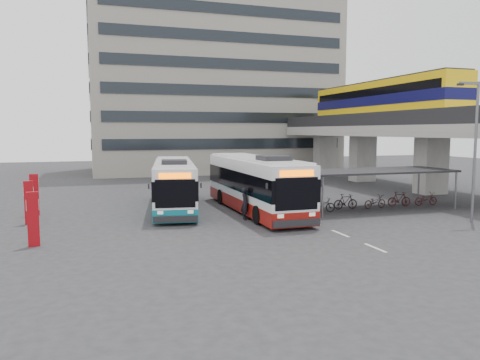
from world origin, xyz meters
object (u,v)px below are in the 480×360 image
object	(u,v)px
bus_main	(255,185)
bus_teal	(174,185)
pedestrian	(245,204)
lamp_post	(474,143)

from	to	relation	value
bus_main	bus_teal	distance (m)	5.34
bus_main	pedestrian	bearing A→B (deg)	-121.22
bus_main	bus_teal	xyz separation A→B (m)	(-4.69, 2.54, -0.14)
pedestrian	lamp_post	bearing A→B (deg)	-100.45
pedestrian	lamp_post	distance (m)	13.13
bus_main	bus_teal	size ratio (longest dim) A/B	1.07
bus_teal	pedestrian	size ratio (longest dim) A/B	6.29
bus_main	pedestrian	world-z (taller)	bus_main
pedestrian	lamp_post	xyz separation A→B (m)	(11.90, -4.31, 3.48)
bus_main	lamp_post	size ratio (longest dim) A/B	1.61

